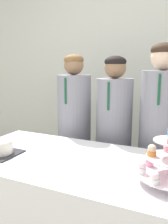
{
  "coord_description": "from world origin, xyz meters",
  "views": [
    {
      "loc": [
        0.61,
        -0.88,
        1.34
      ],
      "look_at": [
        0.0,
        0.43,
        1.06
      ],
      "focal_mm": 38.0,
      "sensor_mm": 36.0,
      "label": 1
    }
  ],
  "objects_px": {
    "round_cake": "(1,147)",
    "student_2": "(159,145)",
    "student_0": "(74,138)",
    "student_1": "(113,145)"
  },
  "relations": [
    {
      "from": "student_0",
      "to": "student_2",
      "type": "xyz_separation_m",
      "value": [
        0.76,
        0.0,
        0.04
      ]
    },
    {
      "from": "round_cake",
      "to": "student_1",
      "type": "relative_size",
      "value": 0.16
    },
    {
      "from": "round_cake",
      "to": "student_0",
      "type": "distance_m",
      "value": 0.79
    },
    {
      "from": "round_cake",
      "to": "student_1",
      "type": "xyz_separation_m",
      "value": [
        0.53,
        0.77,
        -0.14
      ]
    },
    {
      "from": "student_0",
      "to": "student_1",
      "type": "bearing_deg",
      "value": -0.0
    },
    {
      "from": "student_0",
      "to": "student_1",
      "type": "distance_m",
      "value": 0.38
    },
    {
      "from": "round_cake",
      "to": "student_2",
      "type": "relative_size",
      "value": 0.15
    },
    {
      "from": "student_1",
      "to": "student_2",
      "type": "height_order",
      "value": "student_2"
    },
    {
      "from": "student_0",
      "to": "student_2",
      "type": "height_order",
      "value": "student_2"
    },
    {
      "from": "round_cake",
      "to": "student_2",
      "type": "xyz_separation_m",
      "value": [
        0.91,
        0.77,
        -0.1
      ]
    }
  ]
}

